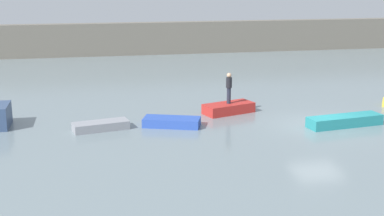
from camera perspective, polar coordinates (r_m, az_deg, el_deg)
ground_plane at (r=27.39m, az=13.51°, el=-1.87°), size 120.00×120.00×0.00m
embankment_wall at (r=51.60m, az=1.33°, el=7.64°), size 80.00×1.20×3.01m
rowboat_grey at (r=26.25m, az=-9.79°, el=-1.90°), size 2.83×1.50×0.42m
rowboat_blue at (r=26.51m, az=-2.20°, el=-1.52°), size 3.03×2.02×0.43m
rowboat_red at (r=29.05m, az=3.96°, el=-0.02°), size 3.01×2.00×0.55m
rowboat_teal at (r=27.62m, az=16.12°, el=-1.34°), size 4.02×1.51×0.53m
person_dark_shirt at (r=28.77m, az=4.00°, el=2.35°), size 0.32×0.32×1.70m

